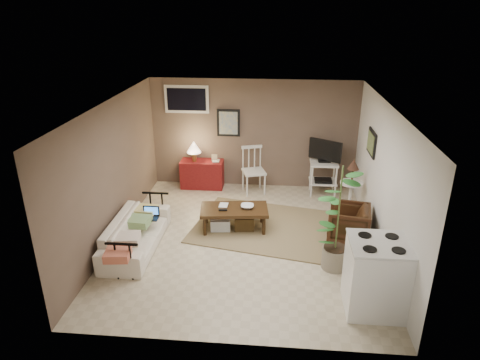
# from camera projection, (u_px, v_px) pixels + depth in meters

# --- Properties ---
(floor) EXTENTS (5.00, 5.00, 0.00)m
(floor) POSITION_uv_depth(u_px,v_px,m) (244.00, 240.00, 7.52)
(floor) COLOR #C1B293
(floor) RESTS_ON ground
(art_back) EXTENTS (0.50, 0.03, 0.60)m
(art_back) POSITION_uv_depth(u_px,v_px,m) (228.00, 123.00, 9.30)
(art_back) COLOR black
(art_right) EXTENTS (0.03, 0.60, 0.45)m
(art_right) POSITION_uv_depth(u_px,v_px,m) (372.00, 143.00, 7.73)
(art_right) COLOR black
(window) EXTENTS (0.96, 0.03, 0.60)m
(window) POSITION_uv_depth(u_px,v_px,m) (187.00, 99.00, 9.18)
(window) COLOR silver
(rug) EXTENTS (2.77, 2.38, 0.02)m
(rug) POSITION_uv_depth(u_px,v_px,m) (262.00, 226.00, 7.96)
(rug) COLOR olive
(rug) RESTS_ON floor
(coffee_table) EXTENTS (1.27, 0.76, 0.46)m
(coffee_table) POSITION_uv_depth(u_px,v_px,m) (234.00, 217.00, 7.78)
(coffee_table) COLOR #35210E
(coffee_table) RESTS_ON floor
(sofa) EXTENTS (0.54, 1.86, 0.73)m
(sofa) POSITION_uv_depth(u_px,v_px,m) (135.00, 228.00, 7.16)
(sofa) COLOR white
(sofa) RESTS_ON floor
(sofa_pillows) EXTENTS (0.36, 1.77, 0.13)m
(sofa_pillows) POSITION_uv_depth(u_px,v_px,m) (133.00, 230.00, 6.92)
(sofa_pillows) COLOR beige
(sofa_pillows) RESTS_ON sofa
(sofa_end_rails) EXTENTS (0.50, 1.86, 0.63)m
(sofa_end_rails) POSITION_uv_depth(u_px,v_px,m) (142.00, 231.00, 7.17)
(sofa_end_rails) COLOR black
(sofa_end_rails) RESTS_ON floor
(laptop) EXTENTS (0.29, 0.21, 0.20)m
(laptop) POSITION_uv_depth(u_px,v_px,m) (151.00, 214.00, 7.40)
(laptop) COLOR black
(laptop) RESTS_ON sofa
(red_console) EXTENTS (0.94, 0.42, 1.09)m
(red_console) POSITION_uv_depth(u_px,v_px,m) (201.00, 171.00, 9.56)
(red_console) COLOR maroon
(red_console) RESTS_ON floor
(spindle_chair) EXTENTS (0.57, 0.57, 1.01)m
(spindle_chair) POSITION_uv_depth(u_px,v_px,m) (254.00, 172.00, 9.28)
(spindle_chair) COLOR silver
(spindle_chair) RESTS_ON floor
(tv_stand) EXTENTS (0.65, 0.47, 1.22)m
(tv_stand) POSITION_uv_depth(u_px,v_px,m) (324.00, 166.00, 9.10)
(tv_stand) COLOR silver
(tv_stand) RESTS_ON floor
(side_table) EXTENTS (0.43, 0.43, 1.16)m
(side_table) POSITION_uv_depth(u_px,v_px,m) (352.00, 181.00, 8.15)
(side_table) COLOR silver
(side_table) RESTS_ON floor
(armchair) EXTENTS (0.75, 0.78, 0.70)m
(armchair) POSITION_uv_depth(u_px,v_px,m) (349.00, 222.00, 7.40)
(armchair) COLOR #31190D
(armchair) RESTS_ON floor
(potted_plant) EXTENTS (0.43, 0.43, 1.74)m
(potted_plant) POSITION_uv_depth(u_px,v_px,m) (338.00, 215.00, 6.39)
(potted_plant) COLOR gray
(potted_plant) RESTS_ON floor
(stove) EXTENTS (0.79, 0.73, 1.03)m
(stove) POSITION_uv_depth(u_px,v_px,m) (376.00, 276.00, 5.65)
(stove) COLOR white
(stove) RESTS_ON floor
(bowl) EXTENTS (0.23, 0.06, 0.23)m
(bowl) POSITION_uv_depth(u_px,v_px,m) (247.00, 202.00, 7.68)
(bowl) COLOR #35210E
(bowl) RESTS_ON coffee_table
(book_table) EXTENTS (0.16, 0.02, 0.21)m
(book_table) POSITION_uv_depth(u_px,v_px,m) (219.00, 200.00, 7.77)
(book_table) COLOR #35210E
(book_table) RESTS_ON coffee_table
(book_console) EXTENTS (0.15, 0.02, 0.20)m
(book_console) POSITION_uv_depth(u_px,v_px,m) (213.00, 157.00, 9.42)
(book_console) COLOR #35210E
(book_console) RESTS_ON red_console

